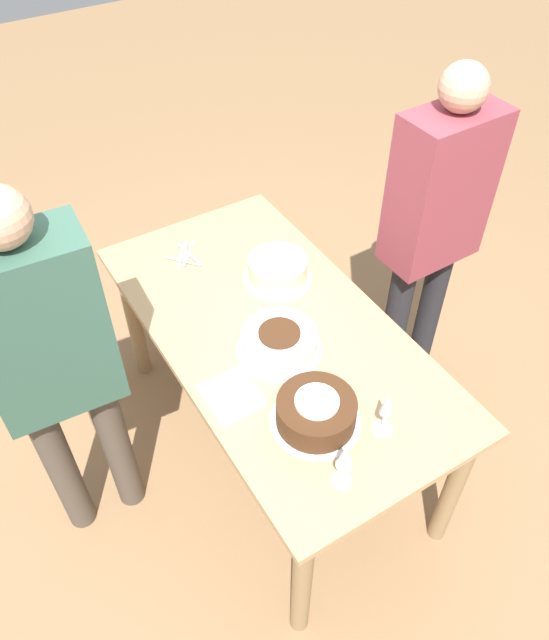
{
  "coord_description": "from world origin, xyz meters",
  "views": [
    {
      "loc": [
        1.42,
        -0.87,
        2.5
      ],
      "look_at": [
        0.0,
        0.0,
        0.82
      ],
      "focal_mm": 35.0,
      "sensor_mm": 36.0,
      "label": 1
    }
  ],
  "objects_px": {
    "cake_front_chocolate": "(316,412)",
    "cake_back_decorated": "(278,270)",
    "person_watching": "(435,217)",
    "person_cutting": "(51,357)",
    "wine_glass_far": "(387,407)",
    "wine_glass_near": "(345,457)",
    "cake_center_white": "(279,342)"
  },
  "relations": [
    {
      "from": "cake_front_chocolate",
      "to": "person_watching",
      "type": "relative_size",
      "value": 0.19
    },
    {
      "from": "cake_back_decorated",
      "to": "person_watching",
      "type": "relative_size",
      "value": 0.18
    },
    {
      "from": "wine_glass_far",
      "to": "person_cutting",
      "type": "height_order",
      "value": "person_cutting"
    },
    {
      "from": "wine_glass_near",
      "to": "person_cutting",
      "type": "distance_m",
      "value": 0.99
    },
    {
      "from": "person_cutting",
      "to": "cake_center_white",
      "type": "bearing_deg",
      "value": -11.32
    },
    {
      "from": "cake_front_chocolate",
      "to": "person_cutting",
      "type": "relative_size",
      "value": 0.19
    },
    {
      "from": "wine_glass_far",
      "to": "cake_center_white",
      "type": "bearing_deg",
      "value": -167.73
    },
    {
      "from": "cake_center_white",
      "to": "cake_front_chocolate",
      "type": "bearing_deg",
      "value": -11.24
    },
    {
      "from": "cake_front_chocolate",
      "to": "cake_back_decorated",
      "type": "height_order",
      "value": "cake_front_chocolate"
    },
    {
      "from": "wine_glass_far",
      "to": "person_cutting",
      "type": "bearing_deg",
      "value": -128.6
    },
    {
      "from": "cake_center_white",
      "to": "person_cutting",
      "type": "distance_m",
      "value": 0.79
    },
    {
      "from": "person_watching",
      "to": "person_cutting",
      "type": "bearing_deg",
      "value": -3.58
    },
    {
      "from": "wine_glass_far",
      "to": "cake_back_decorated",
      "type": "bearing_deg",
      "value": 173.08
    },
    {
      "from": "cake_front_chocolate",
      "to": "wine_glass_far",
      "type": "bearing_deg",
      "value": 50.67
    },
    {
      "from": "cake_center_white",
      "to": "wine_glass_far",
      "type": "distance_m",
      "value": 0.5
    },
    {
      "from": "wine_glass_near",
      "to": "person_cutting",
      "type": "relative_size",
      "value": 0.13
    },
    {
      "from": "cake_front_chocolate",
      "to": "wine_glass_near",
      "type": "relative_size",
      "value": 1.51
    },
    {
      "from": "cake_back_decorated",
      "to": "person_cutting",
      "type": "xyz_separation_m",
      "value": [
        0.14,
        -0.95,
        0.16
      ]
    },
    {
      "from": "cake_front_chocolate",
      "to": "cake_back_decorated",
      "type": "xyz_separation_m",
      "value": [
        -0.68,
        0.27,
        -0.0
      ]
    },
    {
      "from": "cake_front_chocolate",
      "to": "wine_glass_near",
      "type": "bearing_deg",
      "value": -13.67
    },
    {
      "from": "person_watching",
      "to": "cake_front_chocolate",
      "type": "bearing_deg",
      "value": 26.54
    },
    {
      "from": "cake_front_chocolate",
      "to": "person_watching",
      "type": "distance_m",
      "value": 1.03
    },
    {
      "from": "person_cutting",
      "to": "person_watching",
      "type": "distance_m",
      "value": 1.58
    },
    {
      "from": "wine_glass_near",
      "to": "cake_front_chocolate",
      "type": "bearing_deg",
      "value": 166.33
    },
    {
      "from": "person_watching",
      "to": "wine_glass_near",
      "type": "bearing_deg",
      "value": 35.14
    },
    {
      "from": "cake_back_decorated",
      "to": "wine_glass_far",
      "type": "relative_size",
      "value": 1.47
    },
    {
      "from": "cake_front_chocolate",
      "to": "person_cutting",
      "type": "distance_m",
      "value": 0.88
    },
    {
      "from": "person_cutting",
      "to": "cake_back_decorated",
      "type": "bearing_deg",
      "value": 12.17
    },
    {
      "from": "cake_center_white",
      "to": "person_watching",
      "type": "xyz_separation_m",
      "value": [
        -0.13,
        0.83,
        0.16
      ]
    },
    {
      "from": "cake_center_white",
      "to": "wine_glass_far",
      "type": "xyz_separation_m",
      "value": [
        0.48,
        0.1,
        0.08
      ]
    },
    {
      "from": "wine_glass_far",
      "to": "person_watching",
      "type": "relative_size",
      "value": 0.12
    },
    {
      "from": "wine_glass_near",
      "to": "wine_glass_far",
      "type": "height_order",
      "value": "wine_glass_near"
    }
  ]
}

